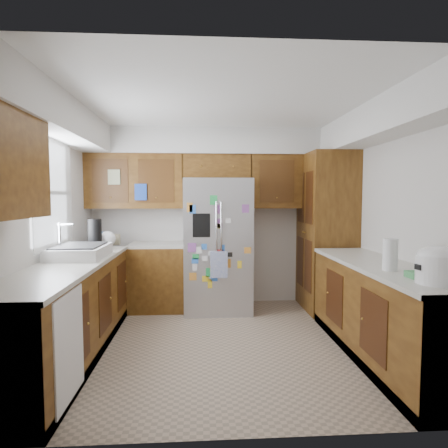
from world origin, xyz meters
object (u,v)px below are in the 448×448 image
(fridge, at_px, (217,245))
(rice_cooker, at_px, (439,264))
(paper_towel, at_px, (390,255))
(pantry, at_px, (326,232))

(fridge, bearing_deg, rice_cooker, -59.03)
(fridge, relative_size, paper_towel, 6.51)
(pantry, bearing_deg, paper_towel, -92.97)
(rice_cooker, bearing_deg, paper_towel, 101.17)
(pantry, xyz_separation_m, paper_towel, (-0.10, -1.94, -0.02))
(pantry, relative_size, paper_towel, 7.77)
(pantry, relative_size, fridge, 1.19)
(pantry, bearing_deg, fridge, 177.94)
(pantry, height_order, rice_cooker, pantry)
(pantry, xyz_separation_m, fridge, (-1.50, 0.05, -0.17))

